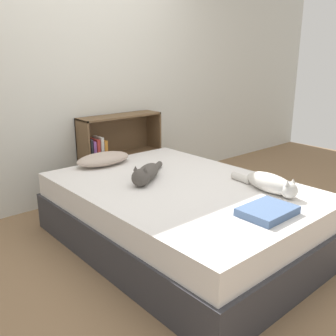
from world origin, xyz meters
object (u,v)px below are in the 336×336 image
at_px(bed, 181,215).
at_px(pillow, 103,159).
at_px(cat_dark, 146,174).
at_px(cat_light, 271,183).
at_px(bookshelf, 116,153).

relative_size(bed, pillow, 4.03).
xyz_separation_m(pillow, cat_dark, (0.01, -0.62, 0.01)).
distance_m(pillow, cat_light, 1.51).
bearing_deg(cat_dark, bookshelf, -146.61).
bearing_deg(pillow, cat_dark, -89.02).
distance_m(bed, cat_light, 0.73).
relative_size(cat_dark, bookshelf, 0.58).
xyz_separation_m(cat_light, cat_dark, (-0.53, 0.80, -0.01)).
distance_m(bed, cat_dark, 0.43).
bearing_deg(bed, cat_light, -54.91).
xyz_separation_m(bed, cat_light, (0.38, -0.54, 0.32)).
height_order(bed, cat_dark, cat_dark).
bearing_deg(cat_dark, cat_light, 88.60).
bearing_deg(bookshelf, bed, -102.20).
relative_size(bed, cat_light, 3.45).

